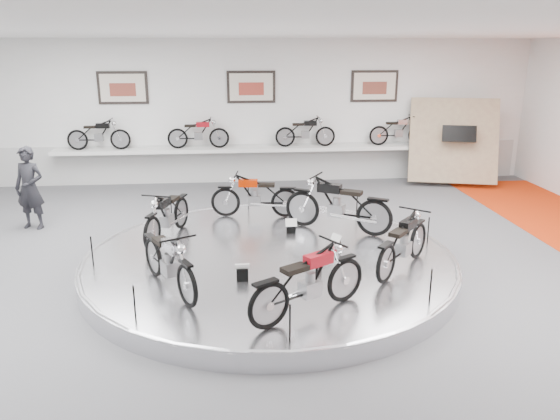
{
  "coord_description": "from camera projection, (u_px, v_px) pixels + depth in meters",
  "views": [
    {
      "loc": [
        -0.64,
        -8.55,
        3.76
      ],
      "look_at": [
        0.21,
        0.6,
        1.01
      ],
      "focal_mm": 35.0,
      "sensor_mm": 36.0,
      "label": 1
    }
  ],
  "objects": [
    {
      "name": "floor",
      "position": [
        271.0,
        277.0,
        9.29
      ],
      "size": [
        16.0,
        16.0,
        0.0
      ],
      "primitive_type": "plane",
      "color": "#535356",
      "rests_on": "ground"
    },
    {
      "name": "ceiling",
      "position": [
        270.0,
        30.0,
        8.14
      ],
      "size": [
        16.0,
        16.0,
        0.0
      ],
      "primitive_type": "plane",
      "rotation": [
        3.14,
        0.0,
        0.0
      ],
      "color": "white",
      "rests_on": "wall_back"
    },
    {
      "name": "wall_back",
      "position": [
        252.0,
        112.0,
        15.39
      ],
      "size": [
        16.0,
        0.0,
        16.0
      ],
      "primitive_type": "plane",
      "rotation": [
        1.57,
        0.0,
        0.0
      ],
      "color": "white",
      "rests_on": "floor"
    },
    {
      "name": "dado_band",
      "position": [
        252.0,
        163.0,
        15.79
      ],
      "size": [
        15.68,
        0.04,
        1.1
      ],
      "primitive_type": "cube",
      "color": "#BCBCBA",
      "rests_on": "floor"
    },
    {
      "name": "display_platform",
      "position": [
        270.0,
        262.0,
        9.53
      ],
      "size": [
        6.4,
        6.4,
        0.3
      ],
      "primitive_type": "cylinder",
      "color": "silver",
      "rests_on": "floor"
    },
    {
      "name": "platform_rim",
      "position": [
        270.0,
        256.0,
        9.5
      ],
      "size": [
        6.4,
        6.4,
        0.1
      ],
      "primitive_type": "torus",
      "color": "#B2B2BA",
      "rests_on": "display_platform"
    },
    {
      "name": "shelf",
      "position": [
        253.0,
        149.0,
        15.39
      ],
      "size": [
        11.0,
        0.55,
        0.1
      ],
      "primitive_type": "cube",
      "color": "silver",
      "rests_on": "wall_back"
    },
    {
      "name": "poster_left",
      "position": [
        123.0,
        88.0,
        14.84
      ],
      "size": [
        1.35,
        0.06,
        0.88
      ],
      "primitive_type": "cube",
      "color": "beige",
      "rests_on": "wall_back"
    },
    {
      "name": "poster_center",
      "position": [
        251.0,
        87.0,
        15.15
      ],
      "size": [
        1.35,
        0.06,
        0.88
      ],
      "primitive_type": "cube",
      "color": "beige",
      "rests_on": "wall_back"
    },
    {
      "name": "poster_right",
      "position": [
        374.0,
        86.0,
        15.46
      ],
      "size": [
        1.35,
        0.06,
        0.88
      ],
      "primitive_type": "cube",
      "color": "beige",
      "rests_on": "wall_back"
    },
    {
      "name": "display_panel",
      "position": [
        453.0,
        141.0,
        15.25
      ],
      "size": [
        2.56,
        1.52,
        2.3
      ],
      "primitive_type": "cube",
      "rotation": [
        -0.35,
        0.0,
        -0.26
      ],
      "color": "tan",
      "rests_on": "floor"
    },
    {
      "name": "shelf_bike_a",
      "position": [
        99.0,
        137.0,
        14.9
      ],
      "size": [
        1.22,
        0.43,
        0.73
      ],
      "primitive_type": null,
      "color": "black",
      "rests_on": "shelf"
    },
    {
      "name": "shelf_bike_b",
      "position": [
        198.0,
        135.0,
        15.14
      ],
      "size": [
        1.22,
        0.43,
        0.73
      ],
      "primitive_type": null,
      "color": "maroon",
      "rests_on": "shelf"
    },
    {
      "name": "shelf_bike_c",
      "position": [
        305.0,
        134.0,
        15.41
      ],
      "size": [
        1.22,
        0.43,
        0.73
      ],
      "primitive_type": null,
      "color": "black",
      "rests_on": "shelf"
    },
    {
      "name": "shelf_bike_d",
      "position": [
        398.0,
        132.0,
        15.65
      ],
      "size": [
        1.22,
        0.43,
        0.73
      ],
      "primitive_type": null,
      "color": "#A7A7AB",
      "rests_on": "shelf"
    },
    {
      "name": "bike_a",
      "position": [
        338.0,
        204.0,
        10.56
      ],
      "size": [
        1.93,
        1.49,
        1.09
      ],
      "primitive_type": null,
      "rotation": [
        0.0,
        0.0,
        2.62
      ],
      "color": "black",
      "rests_on": "display_platform"
    },
    {
      "name": "bike_b",
      "position": [
        255.0,
        195.0,
        11.47
      ],
      "size": [
        1.66,
        0.78,
        0.94
      ],
      "primitive_type": null,
      "rotation": [
        0.0,
        0.0,
        3.01
      ],
      "color": "#AD2000",
      "rests_on": "display_platform"
    },
    {
      "name": "bike_c",
      "position": [
        167.0,
        214.0,
        10.14
      ],
      "size": [
        1.06,
        1.72,
        0.95
      ],
      "primitive_type": null,
      "rotation": [
        0.0,
        0.0,
        4.39
      ],
      "color": "black",
      "rests_on": "display_platform"
    },
    {
      "name": "bike_d",
      "position": [
        169.0,
        260.0,
        7.96
      ],
      "size": [
        1.25,
        1.69,
        0.95
      ],
      "primitive_type": null,
      "rotation": [
        0.0,
        0.0,
        5.2
      ],
      "color": "#A7A7AB",
      "rests_on": "display_platform"
    },
    {
      "name": "bike_e",
      "position": [
        309.0,
        281.0,
        7.23
      ],
      "size": [
        1.72,
        1.36,
        0.97
      ],
      "primitive_type": null,
      "rotation": [
        0.0,
        0.0,
        6.83
      ],
      "color": "maroon",
      "rests_on": "display_platform"
    },
    {
      "name": "bike_f",
      "position": [
        403.0,
        242.0,
        8.71
      ],
      "size": [
        1.47,
        1.58,
        0.94
      ],
      "primitive_type": null,
      "rotation": [
        0.0,
        0.0,
        7.14
      ],
      "color": "black",
      "rests_on": "display_platform"
    },
    {
      "name": "visitor",
      "position": [
        30.0,
        188.0,
        11.59
      ],
      "size": [
        0.74,
        0.58,
        1.78
      ],
      "primitive_type": "imported",
      "rotation": [
        0.0,
        0.0,
        -0.27
      ],
      "color": "black",
      "rests_on": "floor"
    }
  ]
}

